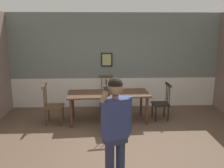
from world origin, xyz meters
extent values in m
plane|color=brown|center=(0.00, 0.00, 0.00)|extent=(7.07, 7.07, 0.00)
cube|color=slate|center=(0.00, 2.85, 1.89)|extent=(6.42, 0.12, 1.95)
cube|color=silver|center=(0.00, 2.86, 0.46)|extent=(6.42, 0.14, 0.91)
cube|color=silver|center=(0.00, 2.83, 0.91)|extent=(6.42, 0.05, 0.06)
cube|color=black|center=(-0.24, 2.77, 1.48)|extent=(0.34, 0.03, 0.41)
cube|color=tan|center=(-0.24, 2.76, 1.48)|extent=(0.26, 0.01, 0.33)
cube|color=#4C3323|center=(-0.23, 1.53, 0.75)|extent=(2.14, 1.00, 0.04)
cylinder|color=#4C3323|center=(-1.15, 1.14, 0.37)|extent=(0.07, 0.07, 0.73)
cylinder|color=#4C3323|center=(0.74, 1.25, 0.37)|extent=(0.07, 0.07, 0.73)
cylinder|color=#4C3323|center=(-1.19, 1.80, 0.37)|extent=(0.07, 0.07, 0.73)
cylinder|color=#4C3323|center=(0.70, 1.92, 0.37)|extent=(0.07, 0.07, 0.73)
cube|color=#513823|center=(-1.62, 1.44, 0.45)|extent=(0.47, 0.47, 0.03)
cube|color=#513823|center=(-1.84, 1.44, 1.00)|extent=(0.04, 0.47, 0.06)
cylinder|color=#513823|center=(-1.84, 1.58, 0.75)|extent=(0.02, 0.02, 0.56)
cylinder|color=#513823|center=(-1.84, 1.44, 0.75)|extent=(0.02, 0.02, 0.56)
cylinder|color=#513823|center=(-1.84, 1.30, 0.75)|extent=(0.02, 0.02, 0.56)
cylinder|color=#513823|center=(-1.43, 1.63, 0.22)|extent=(0.04, 0.04, 0.44)
cylinder|color=#513823|center=(-1.43, 1.25, 0.22)|extent=(0.04, 0.04, 0.44)
cylinder|color=#513823|center=(-1.81, 1.63, 0.22)|extent=(0.04, 0.04, 0.44)
cylinder|color=#513823|center=(-1.81, 1.25, 0.22)|extent=(0.04, 0.04, 0.44)
cube|color=#2D2319|center=(-0.18, 0.75, 0.44)|extent=(0.47, 0.47, 0.03)
cube|color=#2D2319|center=(-0.15, 0.56, 0.88)|extent=(0.42, 0.09, 0.06)
cylinder|color=#2D2319|center=(-0.28, 0.54, 0.68)|extent=(0.02, 0.02, 0.46)
cylinder|color=#2D2319|center=(-0.15, 0.56, 0.68)|extent=(0.02, 0.02, 0.46)
cylinder|color=#2D2319|center=(-0.03, 0.57, 0.68)|extent=(0.02, 0.02, 0.46)
cylinder|color=#2D2319|center=(-0.36, 0.89, 0.21)|extent=(0.04, 0.04, 0.42)
cylinder|color=#2D2319|center=(-0.03, 0.93, 0.21)|extent=(0.04, 0.04, 0.42)
cylinder|color=#2D2319|center=(-0.32, 0.56, 0.21)|extent=(0.04, 0.04, 0.42)
cylinder|color=#2D2319|center=(0.01, 0.60, 0.21)|extent=(0.04, 0.04, 0.42)
cube|color=#513823|center=(-0.28, 2.31, 0.45)|extent=(0.43, 0.43, 0.03)
cube|color=#513823|center=(-0.28, 2.50, 1.02)|extent=(0.42, 0.04, 0.06)
cylinder|color=#513823|center=(-0.15, 2.50, 0.76)|extent=(0.02, 0.02, 0.58)
cylinder|color=#513823|center=(-0.28, 2.50, 0.76)|extent=(0.02, 0.02, 0.58)
cylinder|color=#513823|center=(-0.40, 2.50, 0.76)|extent=(0.02, 0.02, 0.58)
cylinder|color=#513823|center=(-0.10, 2.14, 0.22)|extent=(0.04, 0.04, 0.44)
cylinder|color=#513823|center=(-0.44, 2.14, 0.22)|extent=(0.04, 0.04, 0.44)
cylinder|color=#513823|center=(-0.11, 2.48, 0.22)|extent=(0.04, 0.04, 0.44)
cylinder|color=#513823|center=(-0.45, 2.48, 0.22)|extent=(0.04, 0.04, 0.44)
cube|color=black|center=(1.17, 1.62, 0.43)|extent=(0.45, 0.45, 0.03)
cube|color=black|center=(1.36, 1.63, 0.96)|extent=(0.07, 0.43, 0.06)
cylinder|color=black|center=(1.37, 1.50, 0.72)|extent=(0.02, 0.02, 0.54)
cylinder|color=black|center=(1.36, 1.63, 0.72)|extent=(0.02, 0.02, 0.54)
cylinder|color=black|center=(1.35, 1.76, 0.72)|extent=(0.02, 0.02, 0.54)
cylinder|color=black|center=(1.01, 1.44, 0.21)|extent=(0.04, 0.04, 0.42)
cylinder|color=black|center=(0.99, 1.78, 0.21)|extent=(0.04, 0.04, 0.42)
cylinder|color=black|center=(1.35, 1.46, 0.21)|extent=(0.04, 0.04, 0.42)
cylinder|color=black|center=(1.33, 1.80, 0.21)|extent=(0.04, 0.04, 0.42)
cylinder|color=#282E49|center=(-0.12, -1.22, 0.42)|extent=(0.14, 0.14, 0.84)
cylinder|color=#282E49|center=(-0.28, -1.30, 0.42)|extent=(0.14, 0.14, 0.84)
cube|color=#282E49|center=(-0.20, -1.26, 0.81)|extent=(0.38, 0.31, 0.12)
cube|color=navy|center=(-0.20, -1.26, 1.13)|extent=(0.42, 0.35, 0.59)
cylinder|color=navy|center=(0.01, -1.16, 1.15)|extent=(0.09, 0.09, 0.56)
cylinder|color=#936B4C|center=(-0.36, -1.35, 1.49)|extent=(0.14, 0.09, 0.19)
cylinder|color=#936B4C|center=(-0.20, -1.26, 1.45)|extent=(0.09, 0.09, 0.05)
sphere|color=#936B4C|center=(-0.20, -1.26, 1.59)|extent=(0.23, 0.23, 0.23)
sphere|color=black|center=(-0.20, -1.26, 1.63)|extent=(0.22, 0.22, 0.22)
cube|color=#2D2D33|center=(-0.33, -1.36, 1.57)|extent=(0.10, 0.07, 0.17)
cylinder|color=black|center=(-0.33, -1.36, 1.69)|extent=(0.01, 0.01, 0.08)
camera|label=1|loc=(-0.39, -4.67, 2.42)|focal=39.74mm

